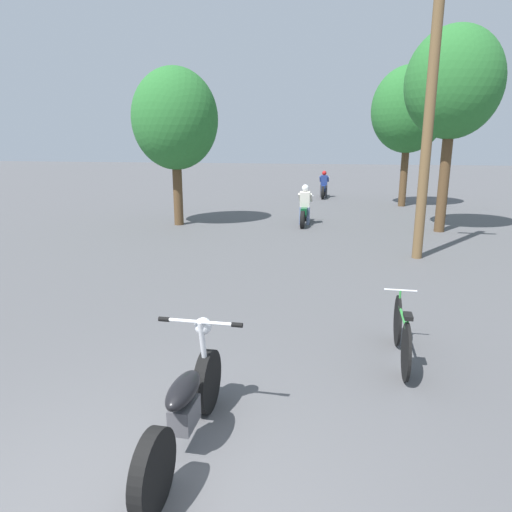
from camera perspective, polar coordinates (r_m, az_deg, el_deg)
The scene contains 8 objects.
utility_pole at distance 11.81m, azimuth 20.89°, elevation 16.88°, with size 1.10×0.24×6.97m.
roadside_tree_right_near at distance 15.81m, azimuth 23.44°, elevation 19.10°, with size 2.87×2.58×6.20m.
roadside_tree_right_far at distance 21.70m, azimuth 18.56°, elevation 16.91°, with size 3.20×2.88×6.03m.
roadside_tree_left at distance 16.07m, azimuth -10.11°, elevation 16.43°, with size 2.90×2.61×5.23m.
motorcycle_foreground at distance 4.48m, azimuth -8.80°, elevation -18.24°, with size 0.87×2.08×1.11m.
motorcycle_rider_lead at distance 16.11m, azimuth 6.11°, elevation 5.81°, with size 0.50×2.09×1.40m.
motorcycle_rider_far at distance 24.28m, azimuth 8.47°, elevation 8.48°, with size 0.50×2.17×1.38m.
bicycle_parked at distance 6.35m, azimuth 17.75°, elevation -9.17°, with size 0.44×1.74×0.84m.
Camera 1 is at (1.56, -2.52, 2.81)m, focal length 32.00 mm.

